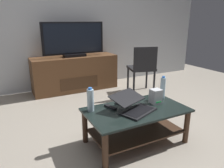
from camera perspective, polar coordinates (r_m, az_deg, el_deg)
name	(u,v)px	position (r m, az deg, el deg)	size (l,w,h in m)	color
ground_plane	(121,134)	(2.61, 2.43, -13.24)	(7.68, 7.68, 0.00)	#9E9384
back_wall	(64,15)	(4.31, -12.69, 17.70)	(6.40, 0.12, 2.80)	silver
coffee_table	(136,120)	(2.35, 6.45, -9.51)	(1.09, 0.61, 0.40)	black
media_cabinet	(75,73)	(4.14, -9.88, 2.88)	(1.59, 0.50, 0.65)	brown
television	(74,40)	(4.01, -10.24, 11.52)	(1.15, 0.20, 0.62)	black
dining_chair	(143,67)	(3.86, 8.22, 4.64)	(0.54, 0.54, 0.87)	black
laptop	(134,106)	(2.24, 5.88, -5.78)	(0.49, 0.48, 0.17)	black
router_box	(156,96)	(2.46, 11.68, -3.25)	(0.12, 0.11, 0.16)	silver
water_bottle_near	(90,100)	(2.20, -5.82, -4.31)	(0.07, 0.07, 0.26)	silver
water_bottle_far	(163,88)	(2.62, 13.49, -1.00)	(0.06, 0.06, 0.28)	silver
cell_phone	(121,104)	(2.41, 2.51, -5.30)	(0.07, 0.14, 0.01)	black
tv_remote	(110,107)	(2.30, -0.44, -6.24)	(0.04, 0.16, 0.02)	black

